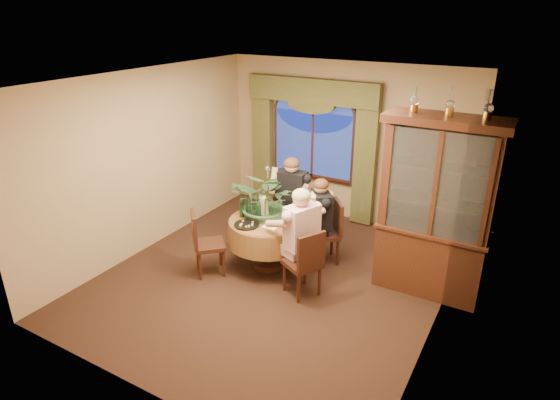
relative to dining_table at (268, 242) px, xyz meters
The scene contains 36 objects.
floor 0.53m from the dining_table, 48.29° to the right, with size 5.00×5.00×0.00m, color black.
wall_back 2.45m from the dining_table, 83.47° to the left, with size 4.50×4.50×0.00m, color #9A805C.
wall_right 2.72m from the dining_table, ahead, with size 5.00×5.00×0.00m, color #9A805C.
ceiling 2.45m from the dining_table, 48.29° to the right, with size 5.00×5.00×0.00m, color white.
window 2.36m from the dining_table, 99.17° to the left, with size 1.62×0.10×1.32m, color navy, non-canonical shape.
arched_transom 2.76m from the dining_table, 99.17° to the left, with size 1.60×0.06×0.44m, color navy, non-canonical shape.
drapery_left 2.63m from the dining_table, 123.30° to the left, with size 0.38×0.14×2.32m, color #464521.
drapery_right 2.35m from the dining_table, 71.94° to the left, with size 0.38×0.14×2.32m, color #464521.
swag_valance 2.83m from the dining_table, 99.52° to the left, with size 2.45×0.16×0.42m, color #464521, non-canonical shape.
dining_table is the anchor object (origin of this frame).
china_cabinet 2.43m from the dining_table, 12.84° to the left, with size 1.49×0.59×2.42m, color #361B12.
oil_lamp_left 2.90m from the dining_table, 15.71° to the left, with size 0.11×0.11×0.34m, color #A5722D, non-canonical shape.
oil_lamp_center 3.17m from the dining_table, 12.84° to the left, with size 0.11×0.11×0.34m, color #A5722D, non-canonical shape.
oil_lamp_right 3.48m from the dining_table, 10.85° to the left, with size 0.11×0.11×0.34m, color #A5722D, non-canonical shape.
chair_right 0.89m from the dining_table, 28.23° to the right, with size 0.42×0.42×0.96m, color black.
chair_back_right 0.86m from the dining_table, 38.23° to the left, with size 0.42×0.42×0.96m, color black.
chair_back 0.79m from the dining_table, 104.05° to the left, with size 0.42×0.42×0.96m, color black.
chair_front_left 0.87m from the dining_table, 135.69° to the right, with size 0.42×0.42×0.96m, color black.
person_pink 0.83m from the dining_table, 22.11° to the right, with size 0.52×0.48×1.45m, color beige, non-canonical shape.
person_back 0.91m from the dining_table, 94.20° to the left, with size 0.52×0.48×1.46m, color black, non-canonical shape.
person_scarf 0.85m from the dining_table, 39.98° to the left, with size 0.48×0.44×1.33m, color black, non-canonical shape.
stoneware_vase 0.55m from the dining_table, 149.35° to the left, with size 0.16×0.16×0.30m, color tan, non-canonical shape.
centerpiece_plant 1.00m from the dining_table, 128.52° to the left, with size 0.96×1.07×0.84m, color #2F4F2E.
olive_bowl 0.40m from the dining_table, 65.69° to the right, with size 0.16×0.16×0.05m, color #4A5129.
cheese_platter 0.53m from the dining_table, 116.47° to the right, with size 0.36×0.36×0.02m, color black.
wine_bottle_0 0.66m from the dining_table, 167.24° to the left, with size 0.07×0.07×0.33m, color tan.
wine_bottle_1 0.61m from the dining_table, 139.05° to the left, with size 0.07×0.07×0.33m, color black.
wine_bottle_2 0.56m from the dining_table, 150.65° to the right, with size 0.07×0.07×0.33m, color black.
wine_bottle_3 0.57m from the dining_table, 161.11° to the left, with size 0.07×0.07×0.33m, color tan.
wine_bottle_4 0.67m from the dining_table, 164.78° to the right, with size 0.07×0.07×0.33m, color black.
wine_bottle_5 0.63m from the dining_table, behind, with size 0.07×0.07×0.33m, color black.
tasting_paper_0 0.43m from the dining_table, 37.50° to the right, with size 0.21×0.30×0.00m, color white.
tasting_paper_1 0.49m from the dining_table, 31.14° to the left, with size 0.21×0.30×0.00m, color white.
wine_glass_person_pink 0.62m from the dining_table, 22.11° to the right, with size 0.07×0.07×0.18m, color silver, non-canonical shape.
wine_glass_person_back 0.62m from the dining_table, 94.20° to the left, with size 0.07×0.07×0.18m, color silver, non-canonical shape.
wine_glass_person_scarf 0.62m from the dining_table, 39.98° to the left, with size 0.07×0.07×0.18m, color silver, non-canonical shape.
Camera 1 is at (2.97, -4.99, 3.62)m, focal length 30.00 mm.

